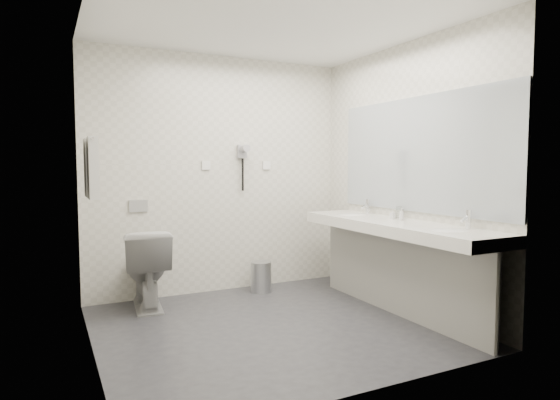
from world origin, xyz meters
TOP-DOWN VIEW (x-y plane):
  - floor at (0.00, 0.00)m, footprint 2.80×2.80m
  - ceiling at (0.00, 0.00)m, footprint 2.80×2.80m
  - wall_back at (0.00, 1.30)m, footprint 2.80×0.00m
  - wall_front at (0.00, -1.30)m, footprint 2.80×0.00m
  - wall_left at (-1.40, 0.00)m, footprint 0.00×2.60m
  - wall_right at (1.40, 0.00)m, footprint 0.00×2.60m
  - vanity_counter at (1.12, -0.20)m, footprint 0.55×2.20m
  - vanity_panel at (1.15, -0.20)m, footprint 0.03×2.15m
  - vanity_post_near at (1.18, -1.24)m, footprint 0.06×0.06m
  - vanity_post_far at (1.18, 0.84)m, footprint 0.06×0.06m
  - mirror at (1.39, -0.20)m, footprint 0.02×2.20m
  - basin_near at (1.12, -0.85)m, footprint 0.40×0.31m
  - basin_far at (1.12, 0.45)m, footprint 0.40×0.31m
  - faucet_near at (1.32, -0.85)m, footprint 0.04×0.04m
  - faucet_far at (1.32, 0.45)m, footprint 0.04×0.04m
  - soap_bottle_a at (1.22, -0.06)m, footprint 0.05×0.05m
  - soap_bottle_c at (1.23, -0.17)m, footprint 0.05×0.05m
  - glass_left at (1.33, -0.01)m, footprint 0.07×0.07m
  - toilet at (-0.84, 1.02)m, footprint 0.50×0.78m
  - flush_plate at (-0.85, 1.29)m, footprint 0.18×0.02m
  - pedal_bin at (0.36, 1.03)m, footprint 0.26×0.26m
  - bin_lid at (0.36, 1.03)m, footprint 0.22×0.22m
  - towel_rail at (-1.35, 0.55)m, footprint 0.02×0.62m
  - towel_near at (-1.34, 0.41)m, footprint 0.07×0.24m
  - towel_far at (-1.34, 0.69)m, footprint 0.07×0.24m
  - dryer_cradle at (0.25, 1.27)m, footprint 0.10×0.04m
  - dryer_barrel at (0.25, 1.20)m, footprint 0.08×0.14m
  - dryer_cord at (0.25, 1.26)m, footprint 0.02×0.02m
  - switch_plate_a at (-0.15, 1.29)m, footprint 0.09×0.02m
  - switch_plate_b at (0.55, 1.29)m, footprint 0.09×0.02m

SIDE VIEW (x-z plane):
  - floor at x=0.00m, z-range 0.00..0.00m
  - pedal_bin at x=0.36m, z-range 0.00..0.31m
  - bin_lid at x=0.36m, z-range 0.31..0.32m
  - vanity_panel at x=1.15m, z-range 0.00..0.75m
  - vanity_post_near at x=1.18m, z-range 0.00..0.75m
  - vanity_post_far at x=1.18m, z-range 0.00..0.75m
  - toilet at x=-0.84m, z-range 0.00..0.75m
  - vanity_counter at x=1.12m, z-range 0.75..0.85m
  - basin_near at x=1.12m, z-range 0.81..0.86m
  - basin_far at x=1.12m, z-range 0.81..0.86m
  - soap_bottle_a at x=1.22m, z-range 0.85..0.94m
  - glass_left at x=1.33m, z-range 0.85..0.96m
  - soap_bottle_c at x=1.23m, z-range 0.85..0.96m
  - faucet_near at x=1.32m, z-range 0.85..1.00m
  - faucet_far at x=1.32m, z-range 0.85..1.00m
  - flush_plate at x=-0.85m, z-range 0.89..1.01m
  - wall_back at x=0.00m, z-range -0.15..2.65m
  - wall_front at x=0.00m, z-range -0.15..2.65m
  - wall_left at x=-1.40m, z-range -0.05..2.55m
  - wall_right at x=1.40m, z-range -0.05..2.55m
  - dryer_cord at x=0.25m, z-range 1.07..1.43m
  - towel_near at x=-1.34m, z-range 1.09..1.57m
  - towel_far at x=-1.34m, z-range 1.09..1.57m
  - switch_plate_a at x=-0.15m, z-range 1.31..1.40m
  - switch_plate_b at x=0.55m, z-range 1.31..1.40m
  - mirror at x=1.39m, z-range 0.92..1.98m
  - dryer_cradle at x=0.25m, z-range 1.43..1.57m
  - dryer_barrel at x=0.25m, z-range 1.49..1.57m
  - towel_rail at x=-1.35m, z-range 1.54..1.56m
  - ceiling at x=0.00m, z-range 2.50..2.50m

